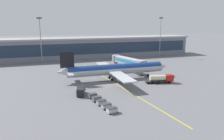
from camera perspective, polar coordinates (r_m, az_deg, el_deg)
ground_plane at (r=80.42m, az=-0.37°, el=-4.12°), size 700.00×700.00×0.00m
apron_lead_in_line at (r=83.02m, az=0.85°, el=-3.59°), size 8.26×79.63×0.01m
terminal_building at (r=144.72m, az=-8.81°, el=5.85°), size 158.45×17.75×13.45m
main_airliner at (r=88.16m, az=0.98°, el=0.21°), size 48.08×38.15×12.26m
jet_bridge at (r=102.11m, az=3.91°, el=2.42°), size 9.27×22.13×6.95m
fuel_tanker at (r=85.46m, az=12.88°, el=-2.23°), size 11.09×4.80×3.25m
lavatory_truck at (r=70.70m, az=-8.28°, el=-5.39°), size 3.68×6.19×2.50m
baggage_cart_0 at (r=56.53m, az=0.02°, el=-10.59°), size 2.87×2.00×1.48m
baggage_cart_1 at (r=59.15m, az=-1.47°, el=-9.52°), size 2.87×2.00×1.48m
baggage_cart_2 at (r=61.84m, az=-2.82°, el=-8.53°), size 2.87×2.00×1.48m
baggage_cart_3 at (r=64.56m, az=-4.05°, el=-7.63°), size 2.87×2.00×1.48m
baggage_cart_4 at (r=67.33m, az=-5.17°, el=-6.79°), size 2.87×2.00×1.48m
apron_light_mast_0 at (r=151.85m, az=12.70°, el=9.24°), size 2.80×0.50×26.54m
apron_light_mast_1 at (r=130.00m, az=-18.42°, el=8.28°), size 2.80×0.50×25.88m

